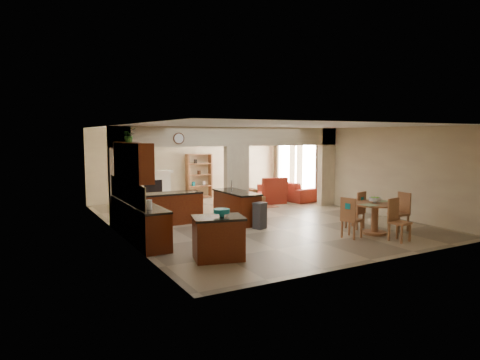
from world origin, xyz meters
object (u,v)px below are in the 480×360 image
dining_table (375,214)px  armchair (244,197)px  sofa (287,190)px  kitchen_island (218,238)px

dining_table → armchair: (-0.92, 5.27, -0.19)m
dining_table → sofa: 6.25m
kitchen_island → dining_table: 4.54m
sofa → kitchen_island: bearing=127.3°
sofa → armchair: sofa is taller
kitchen_island → sofa: 8.63m
sofa → armchair: 2.54m
sofa → dining_table: bearing=157.8°
kitchen_island → sofa: size_ratio=0.47×
sofa → armchair: size_ratio=3.38×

